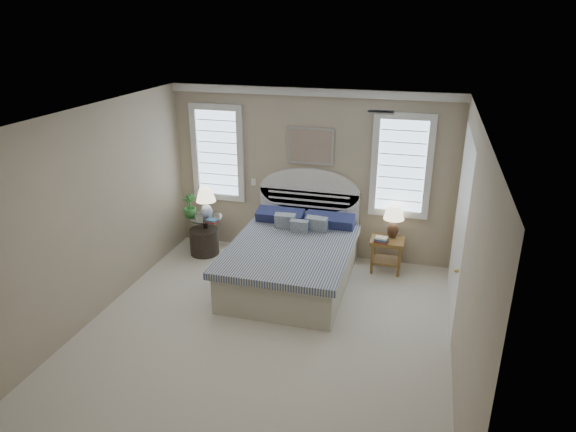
% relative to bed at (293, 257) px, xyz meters
% --- Properties ---
extents(floor, '(4.50, 5.00, 0.01)m').
position_rel_bed_xyz_m(floor, '(0.00, -1.46, -0.39)').
color(floor, '#BDB4A1').
rests_on(floor, ground).
extents(ceiling, '(4.50, 5.00, 0.01)m').
position_rel_bed_xyz_m(ceiling, '(0.00, -1.46, 2.31)').
color(ceiling, white).
rests_on(ceiling, wall_back).
extents(wall_back, '(4.50, 0.02, 2.70)m').
position_rel_bed_xyz_m(wall_back, '(0.00, 1.04, 0.96)').
color(wall_back, tan).
rests_on(wall_back, floor).
extents(wall_left, '(0.02, 5.00, 2.70)m').
position_rel_bed_xyz_m(wall_left, '(-2.25, -1.46, 0.96)').
color(wall_left, tan).
rests_on(wall_left, floor).
extents(wall_right, '(0.02, 5.00, 2.70)m').
position_rel_bed_xyz_m(wall_right, '(2.25, -1.46, 0.96)').
color(wall_right, tan).
rests_on(wall_right, floor).
extents(crown_molding, '(4.50, 0.08, 0.12)m').
position_rel_bed_xyz_m(crown_molding, '(0.00, 1.00, 2.25)').
color(crown_molding, silver).
rests_on(crown_molding, wall_back).
extents(hvac_vent, '(0.30, 0.20, 0.02)m').
position_rel_bed_xyz_m(hvac_vent, '(1.20, -0.66, 2.29)').
color(hvac_vent, '#B2B2B2').
rests_on(hvac_vent, ceiling).
extents(switch_plate, '(0.08, 0.01, 0.12)m').
position_rel_bed_xyz_m(switch_plate, '(-0.95, 1.03, 0.76)').
color(switch_plate, silver).
rests_on(switch_plate, wall_back).
extents(window_left, '(0.90, 0.06, 1.60)m').
position_rel_bed_xyz_m(window_left, '(-1.55, 1.02, 1.21)').
color(window_left, silver).
rests_on(window_left, wall_back).
extents(window_right, '(0.90, 0.06, 1.60)m').
position_rel_bed_xyz_m(window_right, '(1.40, 1.02, 1.21)').
color(window_right, silver).
rests_on(window_right, wall_back).
extents(painting, '(0.74, 0.04, 0.58)m').
position_rel_bed_xyz_m(painting, '(0.00, 1.00, 1.43)').
color(painting, silver).
rests_on(painting, wall_back).
extents(closet_door, '(0.02, 1.80, 2.40)m').
position_rel_bed_xyz_m(closet_door, '(2.23, -0.26, 0.81)').
color(closet_door, white).
rests_on(closet_door, floor).
extents(bed, '(1.72, 2.28, 1.47)m').
position_rel_bed_xyz_m(bed, '(0.00, 0.00, 0.00)').
color(bed, beige).
rests_on(bed, floor).
extents(side_table_left, '(0.56, 0.56, 0.63)m').
position_rel_bed_xyz_m(side_table_left, '(-1.65, 0.59, 0.00)').
color(side_table_left, black).
rests_on(side_table_left, floor).
extents(nightstand_right, '(0.50, 0.40, 0.53)m').
position_rel_bed_xyz_m(nightstand_right, '(1.30, 0.69, 0.00)').
color(nightstand_right, brown).
rests_on(nightstand_right, floor).
extents(floor_pot, '(0.49, 0.49, 0.43)m').
position_rel_bed_xyz_m(floor_pot, '(-1.66, 0.52, -0.17)').
color(floor_pot, black).
rests_on(floor_pot, floor).
extents(lamp_left, '(0.33, 0.33, 0.51)m').
position_rel_bed_xyz_m(lamp_left, '(-1.59, 0.53, 0.56)').
color(lamp_left, white).
rests_on(lamp_left, side_table_left).
extents(lamp_right, '(0.34, 0.34, 0.51)m').
position_rel_bed_xyz_m(lamp_right, '(1.36, 0.81, 0.46)').
color(lamp_right, black).
rests_on(lamp_right, nightstand_right).
extents(potted_plant, '(0.23, 0.23, 0.39)m').
position_rel_bed_xyz_m(potted_plant, '(-1.87, 0.50, 0.44)').
color(potted_plant, '#396829').
rests_on(potted_plant, side_table_left).
extents(books_left, '(0.21, 0.18, 0.05)m').
position_rel_bed_xyz_m(books_left, '(-1.45, 0.39, 0.27)').
color(books_left, maroon).
rests_on(books_left, side_table_left).
extents(books_right, '(0.22, 0.18, 0.08)m').
position_rel_bed_xyz_m(books_right, '(1.22, 0.56, 0.18)').
color(books_right, maroon).
rests_on(books_right, nightstand_right).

